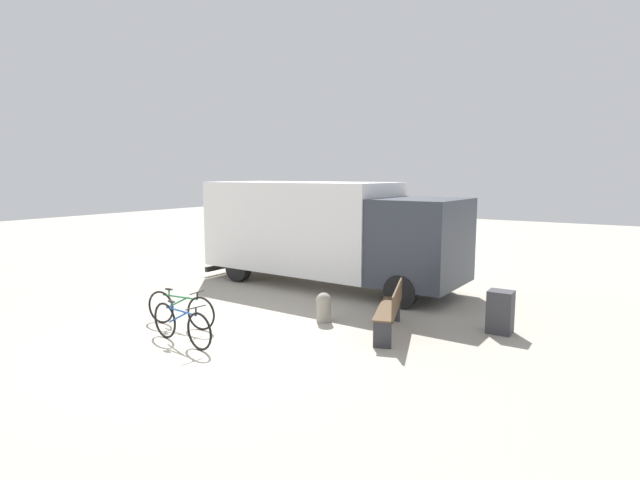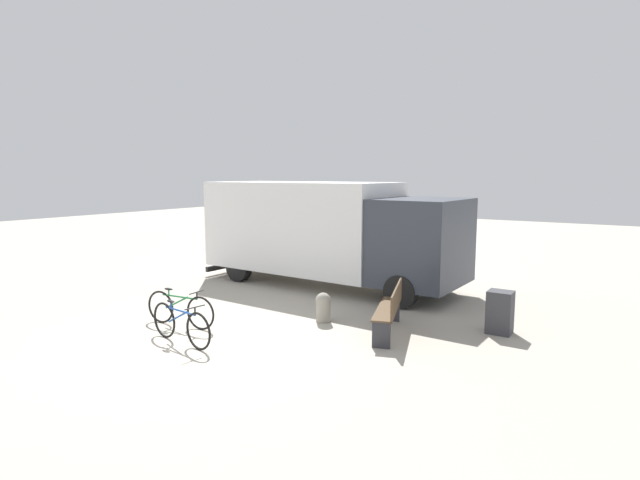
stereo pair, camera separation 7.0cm
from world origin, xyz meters
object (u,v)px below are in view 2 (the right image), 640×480
bollard_near_bench (323,306)px  delivery_truck (326,229)px  bicycle_middle (181,324)px  park_bench (391,307)px  utility_box (500,312)px  bicycle_near (180,309)px

bollard_near_bench → delivery_truck: bearing=121.0°
bollard_near_bench → bicycle_middle: bearing=-119.7°
park_bench → utility_box: (1.84, 1.24, -0.12)m
bicycle_near → park_bench: bearing=20.0°
bicycle_near → bollard_near_bench: 3.06m
delivery_truck → bollard_near_bench: size_ratio=12.11×
bicycle_near → utility_box: utility_box is taller
utility_box → park_bench: bearing=-146.1°
bollard_near_bench → bicycle_near: bearing=-141.1°
delivery_truck → utility_box: bearing=-17.6°
bicycle_middle → utility_box: (4.97, 3.94, 0.06)m
bollard_near_bench → utility_box: 3.67m
delivery_truck → park_bench: bearing=-39.6°
park_bench → delivery_truck: bearing=29.7°
park_bench → bollard_near_bench: size_ratio=2.95×
bicycle_middle → bollard_near_bench: 3.08m
park_bench → bicycle_middle: 4.14m
bicycle_near → utility_box: bearing=22.7°
park_bench → bollard_near_bench: (-1.61, -0.02, -0.21)m
park_bench → bicycle_near: size_ratio=1.06×
utility_box → bollard_near_bench: bearing=-159.9°
bicycle_middle → utility_box: 6.34m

